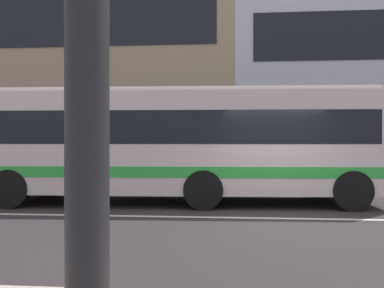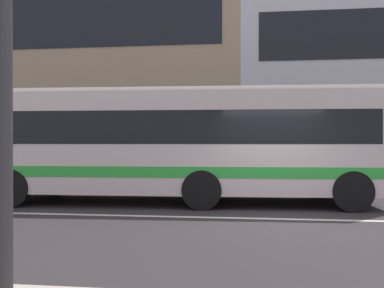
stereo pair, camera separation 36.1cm
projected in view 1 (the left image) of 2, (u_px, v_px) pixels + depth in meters
name	position (u px, v px, depth m)	size (l,w,h in m)	color
ground_plane	(282.00, 218.00, 8.77)	(160.00, 160.00, 0.00)	#322B2D
lane_centre_line	(282.00, 218.00, 8.77)	(60.00, 0.16, 0.01)	silver
hedge_row_far	(289.00, 173.00, 14.29)	(15.76, 1.10, 1.18)	#305821
apartment_block_left	(61.00, 65.00, 25.53)	(22.23, 11.48, 13.45)	tan
transit_bus	(181.00, 141.00, 11.14)	(10.76, 3.01, 3.13)	beige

